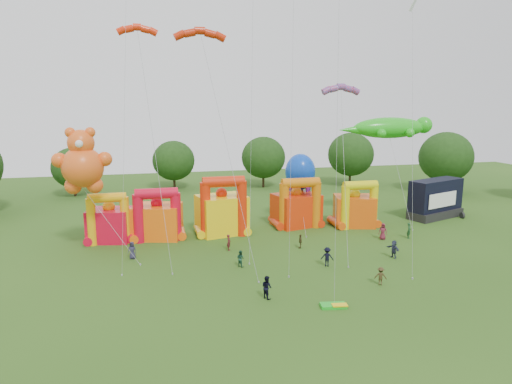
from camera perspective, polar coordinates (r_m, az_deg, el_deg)
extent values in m
plane|color=#274B15|center=(33.15, 11.93, -17.46)|extent=(160.00, 160.00, 0.00)
cylinder|color=#352314|center=(88.11, 22.43, 1.13)|extent=(0.44, 0.44, 3.72)
ellipsoid|color=#1A3911|center=(87.51, 22.65, 4.07)|extent=(9.30, 9.30, 8.89)
cylinder|color=#352314|center=(90.72, 11.65, 1.94)|extent=(0.44, 0.44, 3.51)
ellipsoid|color=#1A3911|center=(90.16, 11.76, 4.63)|extent=(8.77, 8.78, 8.39)
cylinder|color=#352314|center=(86.84, 0.93, 1.69)|extent=(0.44, 0.44, 3.30)
ellipsoid|color=#1A3911|center=(86.28, 0.93, 4.34)|extent=(8.25, 8.25, 7.88)
cylinder|color=#352314|center=(86.32, -10.17, 1.40)|extent=(0.44, 0.44, 3.09)
ellipsoid|color=#1A3911|center=(85.78, -10.26, 3.88)|extent=(7.73, 7.72, 7.38)
cylinder|color=#352314|center=(84.26, -21.71, 0.48)|extent=(0.44, 0.44, 2.88)
ellipsoid|color=#1A3911|center=(83.74, -21.88, 2.85)|extent=(7.20, 7.20, 6.88)
cube|color=red|center=(55.47, -17.80, -3.94)|extent=(5.27, 4.54, 3.75)
cylinder|color=#F8AA0D|center=(54.17, -19.86, -3.55)|extent=(1.02, 1.02, 5.36)
cylinder|color=#F8AA0D|center=(53.85, -16.04, -3.40)|extent=(1.02, 1.02, 5.36)
cylinder|color=#F8AA0D|center=(53.40, -18.12, -0.69)|extent=(4.11, 1.07, 1.07)
sphere|color=#F8AA0D|center=(54.97, -17.93, -1.75)|extent=(1.40, 1.40, 1.40)
cube|color=#F9600D|center=(55.33, -12.22, -3.60)|extent=(6.30, 5.51, 3.94)
cylinder|color=red|center=(53.62, -14.48, -3.24)|extent=(1.19, 1.19, 5.62)
cylinder|color=red|center=(53.67, -9.97, -3.04)|extent=(1.19, 1.19, 5.62)
cylinder|color=red|center=(53.00, -12.34, -0.19)|extent=(4.81, 1.25, 1.25)
sphere|color=red|center=(54.82, -12.32, -1.30)|extent=(1.40, 1.40, 1.40)
cube|color=yellow|center=(55.98, -4.30, -2.82)|extent=(6.42, 5.59, 4.67)
cylinder|color=red|center=(53.90, -6.33, -2.30)|extent=(1.22, 1.22, 6.68)
cylinder|color=red|center=(54.58, -1.80, -2.07)|extent=(1.22, 1.22, 6.68)
cylinder|color=red|center=(53.54, -4.10, 1.29)|extent=(4.95, 1.29, 1.29)
sphere|color=red|center=(55.41, -4.34, -0.17)|extent=(1.40, 1.40, 1.40)
cube|color=red|center=(59.69, 5.03, -2.23)|extent=(6.36, 5.57, 4.13)
cylinder|color=orange|center=(57.39, 3.52, -1.83)|extent=(1.20, 1.20, 5.90)
cylinder|color=orange|center=(58.74, 7.51, -1.61)|extent=(1.20, 1.20, 5.90)
cylinder|color=orange|center=(57.46, 5.59, 1.15)|extent=(4.86, 1.26, 1.26)
sphere|color=orange|center=(59.20, 5.07, 0.00)|extent=(1.40, 1.40, 1.40)
cube|color=#E34F0C|center=(60.76, 12.16, -2.31)|extent=(5.82, 5.11, 3.90)
cylinder|color=#D8CE0B|center=(58.50, 11.08, -1.94)|extent=(1.09, 1.09, 5.57)
cylinder|color=#D8CE0B|center=(60.18, 14.45, -1.72)|extent=(1.09, 1.09, 5.57)
cylinder|color=#D8CE0B|center=(58.77, 12.91, 0.82)|extent=(4.43, 1.15, 1.15)
sphere|color=#D8CE0B|center=(60.30, 12.25, -0.23)|extent=(1.40, 1.40, 1.40)
cube|color=black|center=(68.57, 21.48, -2.53)|extent=(9.07, 5.90, 1.10)
cube|color=black|center=(68.19, 21.54, -0.30)|extent=(8.93, 5.51, 4.25)
cube|color=white|center=(66.96, 22.31, -0.92)|extent=(5.54, 2.08, 2.00)
cylinder|color=black|center=(65.70, 19.66, -3.10)|extent=(0.30, 0.90, 0.90)
cylinder|color=black|center=(69.59, 24.37, -2.68)|extent=(0.30, 0.90, 0.90)
sphere|color=#F25A1A|center=(50.14, -20.85, 2.93)|extent=(4.22, 4.22, 4.22)
sphere|color=#F25A1A|center=(49.88, -21.05, 5.76)|extent=(2.68, 2.68, 2.68)
sphere|color=#F25A1A|center=(49.95, -22.23, 6.90)|extent=(1.05, 1.05, 1.05)
sphere|color=#F25A1A|center=(49.69, -20.03, 7.03)|extent=(1.05, 1.05, 1.05)
sphere|color=#F25A1A|center=(50.39, -23.40, 3.66)|extent=(1.53, 1.53, 1.53)
sphere|color=#F25A1A|center=(49.80, -18.39, 3.93)|extent=(1.53, 1.53, 1.53)
sphere|color=#F25A1A|center=(50.57, -21.89, 0.72)|extent=(1.72, 1.72, 1.72)
sphere|color=#F25A1A|center=(50.29, -19.51, 0.83)|extent=(1.72, 1.72, 1.72)
sphere|color=white|center=(48.60, -21.24, 5.63)|extent=(0.77, 0.77, 0.77)
ellipsoid|color=green|center=(65.34, 16.37, 7.71)|extent=(10.66, 3.33, 2.83)
sphere|color=green|center=(68.04, 20.23, 7.86)|extent=(2.29, 2.29, 2.29)
cone|color=green|center=(62.86, 12.02, 7.61)|extent=(4.16, 1.67, 1.67)
sphere|color=green|center=(67.86, 17.18, 7.24)|extent=(1.25, 1.25, 1.25)
sphere|color=green|center=(65.01, 18.67, 7.01)|extent=(1.25, 1.25, 1.25)
sphere|color=green|center=(65.85, 14.03, 7.31)|extent=(1.25, 1.25, 1.25)
sphere|color=green|center=(62.91, 15.42, 7.08)|extent=(1.25, 1.25, 1.25)
ellipsoid|color=#0C3FBF|center=(61.50, 5.55, 2.53)|extent=(4.03, 4.03, 4.84)
cone|color=#591E8C|center=(62.29, 6.66, 0.55)|extent=(0.91, 0.91, 3.22)
cone|color=#591E8C|center=(63.13, 5.75, 0.71)|extent=(0.91, 0.91, 3.22)
cone|color=#591E8C|center=(62.72, 4.62, 0.66)|extent=(0.91, 0.91, 3.22)
cone|color=#591E8C|center=(61.46, 4.36, 0.45)|extent=(0.91, 0.91, 3.22)
cone|color=#591E8C|center=(60.60, 5.27, 0.29)|extent=(0.91, 0.91, 3.22)
cone|color=#591E8C|center=(61.02, 6.44, 0.34)|extent=(0.91, 0.91, 3.22)
cube|color=white|center=(48.59, 19.03, 21.23)|extent=(1.02, 1.02, 1.10)
cube|color=green|center=(37.27, 9.64, -13.82)|extent=(2.12, 1.28, 0.24)
cube|color=yellow|center=(37.11, 10.41, -13.72)|extent=(1.27, 0.77, 0.10)
imported|color=#28253E|center=(48.69, -15.22, -7.05)|extent=(1.03, 0.84, 1.81)
imported|color=#53171D|center=(49.73, -3.42, -6.31)|extent=(0.52, 0.71, 1.78)
imported|color=#1B432E|center=(44.93, -1.96, -8.30)|extent=(0.99, 1.02, 1.65)
imported|color=black|center=(45.49, 8.88, -8.01)|extent=(1.42, 1.17, 1.92)
imported|color=#403519|center=(50.69, 5.57, -6.14)|extent=(0.69, 0.99, 1.56)
imported|color=#2B2F47|center=(49.39, 16.84, -6.85)|extent=(0.93, 1.81, 1.86)
imported|color=maroon|center=(55.51, 15.58, -4.77)|extent=(1.14, 1.06, 1.96)
imported|color=#1A411F|center=(56.89, 18.58, -4.60)|extent=(0.79, 0.82, 1.89)
imported|color=black|center=(37.96, 1.35, -11.80)|extent=(1.07, 1.16, 1.92)
imported|color=#3B2E17|center=(42.05, 15.31, -10.09)|extent=(1.21, 1.01, 1.63)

